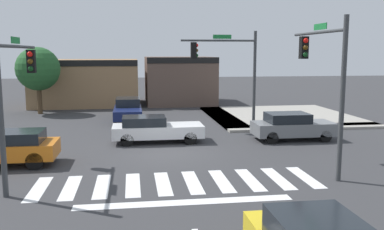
{
  "coord_description": "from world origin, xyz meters",
  "views": [
    {
      "loc": [
        -1.56,
        -18.84,
        4.6
      ],
      "look_at": [
        1.35,
        1.35,
        1.56
      ],
      "focal_mm": 39.18,
      "sensor_mm": 36.0,
      "label": 1
    }
  ],
  "objects": [
    {
      "name": "curb_corner_northeast",
      "position": [
        8.49,
        9.42,
        0.07
      ],
      "size": [
        10.0,
        10.6,
        0.15
      ],
      "color": "#9E998E",
      "rests_on": "ground_plane"
    },
    {
      "name": "ground_plane",
      "position": [
        0.0,
        0.0,
        0.0
      ],
      "size": [
        120.0,
        120.0,
        0.0
      ],
      "primitive_type": "plane",
      "color": "#353538"
    },
    {
      "name": "crosswalk_near",
      "position": [
        0.0,
        -4.5,
        0.0
      ],
      "size": [
        10.06,
        2.73,
        0.01
      ],
      "color": "silver",
      "rests_on": "ground_plane"
    },
    {
      "name": "storefront_row",
      "position": [
        -1.94,
        19.3,
        2.06
      ],
      "size": [
        15.77,
        6.98,
        4.22
      ],
      "color": "#93704C",
      "rests_on": "ground_plane"
    },
    {
      "name": "car_gray",
      "position": [
        6.81,
        2.05,
        0.74
      ],
      "size": [
        4.23,
        1.84,
        1.44
      ],
      "color": "slate",
      "rests_on": "ground_plane"
    },
    {
      "name": "car_navy",
      "position": [
        -1.86,
        9.65,
        0.76
      ],
      "size": [
        1.82,
        4.18,
        1.49
      ],
      "rotation": [
        0.0,
        0.0,
        -1.57
      ],
      "color": "#141E4C",
      "rests_on": "ground_plane"
    },
    {
      "name": "car_orange",
      "position": [
        -6.84,
        -1.17,
        0.75
      ],
      "size": [
        4.52,
        1.89,
        1.42
      ],
      "rotation": [
        0.0,
        0.0,
        3.14
      ],
      "color": "orange",
      "rests_on": "ground_plane"
    },
    {
      "name": "bike_detector_marking",
      "position": [
        2.2,
        -8.82,
        0.0
      ],
      "size": [
        1.01,
        1.01,
        0.01
      ],
      "color": "yellow",
      "rests_on": "ground_plane"
    },
    {
      "name": "traffic_signal_northeast",
      "position": [
        4.15,
        5.61,
        3.97
      ],
      "size": [
        4.56,
        0.32,
        5.87
      ],
      "rotation": [
        0.0,
        0.0,
        3.14
      ],
      "color": "#383A3D",
      "rests_on": "ground_plane"
    },
    {
      "name": "traffic_signal_southeast",
      "position": [
        5.78,
        -3.52,
        4.02
      ],
      "size": [
        0.32,
        4.59,
        5.89
      ],
      "rotation": [
        0.0,
        0.0,
        1.57
      ],
      "color": "#383A3D",
      "rests_on": "ground_plane"
    },
    {
      "name": "traffic_signal_southwest",
      "position": [
        -5.65,
        -3.14,
        3.67
      ],
      "size": [
        0.32,
        5.14,
        5.41
      ],
      "rotation": [
        0.0,
        0.0,
        1.57
      ],
      "color": "#383A3D",
      "rests_on": "ground_plane"
    },
    {
      "name": "car_white",
      "position": [
        -0.43,
        2.51,
        0.7
      ],
      "size": [
        4.65,
        1.82,
        1.36
      ],
      "color": "white",
      "rests_on": "ground_plane"
    },
    {
      "name": "roadside_tree",
      "position": [
        -8.5,
        14.0,
        3.38
      ],
      "size": [
        3.27,
        3.27,
        5.03
      ],
      "color": "#4C3823",
      "rests_on": "ground_plane"
    }
  ]
}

